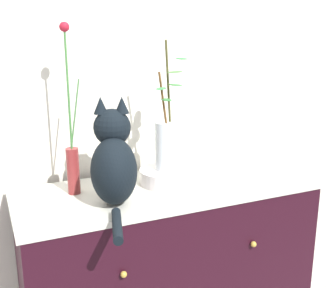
{
  "coord_description": "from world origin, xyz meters",
  "views": [
    {
      "loc": [
        -0.67,
        -1.55,
        1.6
      ],
      "look_at": [
        0.0,
        0.0,
        1.13
      ],
      "focal_mm": 46.75,
      "sensor_mm": 36.0,
      "label": 1
    }
  ],
  "objects_px": {
    "cat_sitting": "(114,161)",
    "vase_slim_green": "(72,154)",
    "sideboard": "(168,286)",
    "bowl_porcelain": "(165,176)",
    "vase_glass_clear": "(165,141)"
  },
  "relations": [
    {
      "from": "cat_sitting",
      "to": "sideboard",
      "type": "bearing_deg",
      "value": 14.73
    },
    {
      "from": "vase_slim_green",
      "to": "bowl_porcelain",
      "type": "distance_m",
      "value": 0.4
    },
    {
      "from": "sideboard",
      "to": "vase_slim_green",
      "type": "bearing_deg",
      "value": 168.17
    },
    {
      "from": "sideboard",
      "to": "cat_sitting",
      "type": "height_order",
      "value": "cat_sitting"
    },
    {
      "from": "cat_sitting",
      "to": "bowl_porcelain",
      "type": "bearing_deg",
      "value": 22.17
    },
    {
      "from": "vase_slim_green",
      "to": "bowl_porcelain",
      "type": "xyz_separation_m",
      "value": [
        0.37,
        -0.04,
        -0.13
      ]
    },
    {
      "from": "cat_sitting",
      "to": "bowl_porcelain",
      "type": "relative_size",
      "value": 2.23
    },
    {
      "from": "cat_sitting",
      "to": "bowl_porcelain",
      "type": "height_order",
      "value": "cat_sitting"
    },
    {
      "from": "cat_sitting",
      "to": "vase_slim_green",
      "type": "bearing_deg",
      "value": 130.75
    },
    {
      "from": "sideboard",
      "to": "cat_sitting",
      "type": "bearing_deg",
      "value": -165.27
    },
    {
      "from": "sideboard",
      "to": "vase_glass_clear",
      "type": "xyz_separation_m",
      "value": [
        0.0,
        0.03,
        0.66
      ]
    },
    {
      "from": "sideboard",
      "to": "vase_slim_green",
      "type": "relative_size",
      "value": 1.89
    },
    {
      "from": "bowl_porcelain",
      "to": "vase_glass_clear",
      "type": "distance_m",
      "value": 0.16
    },
    {
      "from": "cat_sitting",
      "to": "vase_glass_clear",
      "type": "relative_size",
      "value": 0.88
    },
    {
      "from": "cat_sitting",
      "to": "vase_slim_green",
      "type": "height_order",
      "value": "vase_slim_green"
    }
  ]
}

